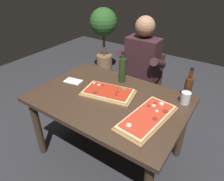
{
  "coord_description": "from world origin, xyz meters",
  "views": [
    {
      "loc": [
        0.91,
        -1.27,
        1.77
      ],
      "look_at": [
        0.0,
        0.05,
        0.79
      ],
      "focal_mm": 32.54,
      "sensor_mm": 36.0,
      "label": 1
    }
  ],
  "objects_px": {
    "oil_bottle_amber": "(122,70)",
    "tumbler_near_camera": "(185,98)",
    "diner_chair": "(143,82)",
    "seated_diner": "(140,68)",
    "potted_plant_corner": "(104,33)",
    "dining_table": "(109,106)",
    "pizza_rectangular_left": "(147,117)",
    "wine_bottle_dark": "(188,87)",
    "pizza_rectangular_front": "(108,92)"
  },
  "relations": [
    {
      "from": "diner_chair",
      "to": "seated_diner",
      "type": "xyz_separation_m",
      "value": [
        0.0,
        -0.12,
        0.26
      ]
    },
    {
      "from": "tumbler_near_camera",
      "to": "pizza_rectangular_left",
      "type": "bearing_deg",
      "value": -113.69
    },
    {
      "from": "dining_table",
      "to": "diner_chair",
      "type": "height_order",
      "value": "diner_chair"
    },
    {
      "from": "potted_plant_corner",
      "to": "pizza_rectangular_front",
      "type": "bearing_deg",
      "value": -52.39
    },
    {
      "from": "diner_chair",
      "to": "potted_plant_corner",
      "type": "bearing_deg",
      "value": 148.06
    },
    {
      "from": "tumbler_near_camera",
      "to": "seated_diner",
      "type": "distance_m",
      "value": 0.79
    },
    {
      "from": "pizza_rectangular_left",
      "to": "wine_bottle_dark",
      "type": "height_order",
      "value": "wine_bottle_dark"
    },
    {
      "from": "oil_bottle_amber",
      "to": "potted_plant_corner",
      "type": "distance_m",
      "value": 1.71
    },
    {
      "from": "dining_table",
      "to": "pizza_rectangular_left",
      "type": "height_order",
      "value": "pizza_rectangular_left"
    },
    {
      "from": "diner_chair",
      "to": "potted_plant_corner",
      "type": "distance_m",
      "value": 1.4
    },
    {
      "from": "diner_chair",
      "to": "wine_bottle_dark",
      "type": "bearing_deg",
      "value": -34.38
    },
    {
      "from": "diner_chair",
      "to": "seated_diner",
      "type": "distance_m",
      "value": 0.28
    },
    {
      "from": "pizza_rectangular_left",
      "to": "wine_bottle_dark",
      "type": "distance_m",
      "value": 0.53
    },
    {
      "from": "wine_bottle_dark",
      "to": "diner_chair",
      "type": "distance_m",
      "value": 0.86
    },
    {
      "from": "dining_table",
      "to": "potted_plant_corner",
      "type": "xyz_separation_m",
      "value": [
        -1.22,
        1.58,
        0.14
      ]
    },
    {
      "from": "pizza_rectangular_front",
      "to": "diner_chair",
      "type": "relative_size",
      "value": 0.62
    },
    {
      "from": "dining_table",
      "to": "pizza_rectangular_left",
      "type": "relative_size",
      "value": 2.34
    },
    {
      "from": "tumbler_near_camera",
      "to": "dining_table",
      "type": "bearing_deg",
      "value": -153.13
    },
    {
      "from": "wine_bottle_dark",
      "to": "oil_bottle_amber",
      "type": "relative_size",
      "value": 0.91
    },
    {
      "from": "pizza_rectangular_left",
      "to": "diner_chair",
      "type": "height_order",
      "value": "diner_chair"
    },
    {
      "from": "tumbler_near_camera",
      "to": "diner_chair",
      "type": "height_order",
      "value": "diner_chair"
    },
    {
      "from": "pizza_rectangular_left",
      "to": "seated_diner",
      "type": "xyz_separation_m",
      "value": [
        -0.49,
        0.82,
        -0.02
      ]
    },
    {
      "from": "pizza_rectangular_left",
      "to": "oil_bottle_amber",
      "type": "height_order",
      "value": "oil_bottle_amber"
    },
    {
      "from": "dining_table",
      "to": "diner_chair",
      "type": "bearing_deg",
      "value": 94.18
    },
    {
      "from": "diner_chair",
      "to": "potted_plant_corner",
      "type": "relative_size",
      "value": 0.72
    },
    {
      "from": "dining_table",
      "to": "potted_plant_corner",
      "type": "height_order",
      "value": "potted_plant_corner"
    },
    {
      "from": "wine_bottle_dark",
      "to": "oil_bottle_amber",
      "type": "height_order",
      "value": "oil_bottle_amber"
    },
    {
      "from": "dining_table",
      "to": "diner_chair",
      "type": "xyz_separation_m",
      "value": [
        -0.06,
        0.86,
        -0.16
      ]
    },
    {
      "from": "pizza_rectangular_left",
      "to": "pizza_rectangular_front",
      "type": "bearing_deg",
      "value": 164.53
    },
    {
      "from": "pizza_rectangular_front",
      "to": "diner_chair",
      "type": "distance_m",
      "value": 0.86
    },
    {
      "from": "pizza_rectangular_front",
      "to": "pizza_rectangular_left",
      "type": "distance_m",
      "value": 0.49
    },
    {
      "from": "pizza_rectangular_left",
      "to": "seated_diner",
      "type": "bearing_deg",
      "value": 120.91
    },
    {
      "from": "oil_bottle_amber",
      "to": "diner_chair",
      "type": "relative_size",
      "value": 0.37
    },
    {
      "from": "pizza_rectangular_front",
      "to": "oil_bottle_amber",
      "type": "distance_m",
      "value": 0.31
    },
    {
      "from": "seated_diner",
      "to": "potted_plant_corner",
      "type": "distance_m",
      "value": 1.43
    },
    {
      "from": "dining_table",
      "to": "seated_diner",
      "type": "relative_size",
      "value": 1.05
    },
    {
      "from": "pizza_rectangular_front",
      "to": "wine_bottle_dark",
      "type": "distance_m",
      "value": 0.73
    },
    {
      "from": "seated_diner",
      "to": "potted_plant_corner",
      "type": "xyz_separation_m",
      "value": [
        -1.16,
        0.84,
        0.04
      ]
    },
    {
      "from": "pizza_rectangular_left",
      "to": "wine_bottle_dark",
      "type": "relative_size",
      "value": 2.04
    },
    {
      "from": "dining_table",
      "to": "oil_bottle_amber",
      "type": "relative_size",
      "value": 4.33
    },
    {
      "from": "seated_diner",
      "to": "pizza_rectangular_front",
      "type": "bearing_deg",
      "value": -88.01
    },
    {
      "from": "oil_bottle_amber",
      "to": "tumbler_near_camera",
      "type": "bearing_deg",
      "value": -1.99
    },
    {
      "from": "oil_bottle_amber",
      "to": "wine_bottle_dark",
      "type": "bearing_deg",
      "value": 7.4
    },
    {
      "from": "pizza_rectangular_left",
      "to": "potted_plant_corner",
      "type": "distance_m",
      "value": 2.35
    },
    {
      "from": "pizza_rectangular_front",
      "to": "oil_bottle_amber",
      "type": "bearing_deg",
      "value": 94.88
    },
    {
      "from": "seated_diner",
      "to": "potted_plant_corner",
      "type": "bearing_deg",
      "value": 143.98
    },
    {
      "from": "tumbler_near_camera",
      "to": "potted_plant_corner",
      "type": "bearing_deg",
      "value": 145.09
    },
    {
      "from": "dining_table",
      "to": "pizza_rectangular_left",
      "type": "bearing_deg",
      "value": -11.49
    },
    {
      "from": "dining_table",
      "to": "seated_diner",
      "type": "height_order",
      "value": "seated_diner"
    },
    {
      "from": "pizza_rectangular_front",
      "to": "potted_plant_corner",
      "type": "distance_m",
      "value": 1.94
    }
  ]
}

